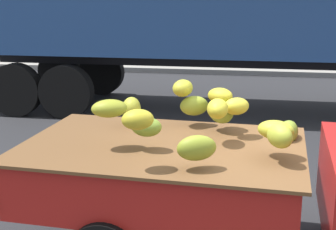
{
  "coord_description": "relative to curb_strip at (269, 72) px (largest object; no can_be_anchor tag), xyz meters",
  "views": [
    {
      "loc": [
        -0.56,
        -4.5,
        2.5
      ],
      "look_at": [
        -1.4,
        0.45,
        1.23
      ],
      "focal_mm": 52.44,
      "sensor_mm": 36.0,
      "label": 1
    }
  ],
  "objects": [
    {
      "name": "curb_strip",
      "position": [
        0.0,
        0.0,
        0.0
      ],
      "size": [
        80.0,
        0.8,
        0.16
      ],
      "primitive_type": "cube",
      "color": "gray",
      "rests_on": "ground"
    }
  ]
}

